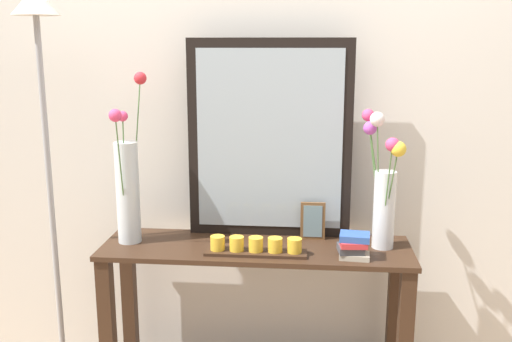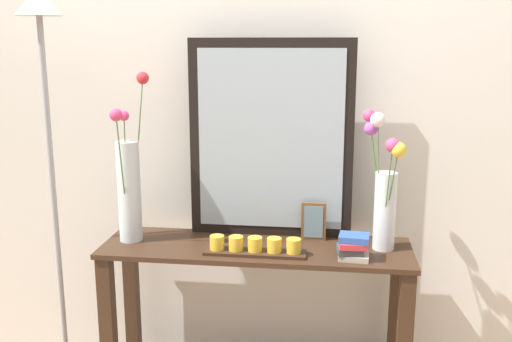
{
  "view_description": "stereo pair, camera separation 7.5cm",
  "coord_description": "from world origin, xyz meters",
  "px_view_note": "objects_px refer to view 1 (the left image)",
  "views": [
    {
      "loc": [
        0.2,
        -2.18,
        1.65
      ],
      "look_at": [
        0.0,
        0.0,
        1.16
      ],
      "focal_mm": 40.59,
      "sensor_mm": 36.0,
      "label": 1
    },
    {
      "loc": [
        0.28,
        -2.17,
        1.65
      ],
      "look_at": [
        0.0,
        0.0,
        1.16
      ],
      "focal_mm": 40.59,
      "sensor_mm": 36.0,
      "label": 2
    }
  ],
  "objects_px": {
    "console_table": "(256,324)",
    "tall_vase_left": "(128,185)",
    "book_stack": "(353,246)",
    "mirror_leaning": "(270,140)",
    "vase_right": "(384,190)",
    "floor_lamp": "(47,148)",
    "picture_frame_small": "(313,221)",
    "candle_tray": "(256,247)"
  },
  "relations": [
    {
      "from": "console_table",
      "to": "tall_vase_left",
      "type": "distance_m",
      "value": 0.78
    },
    {
      "from": "console_table",
      "to": "book_stack",
      "type": "height_order",
      "value": "book_stack"
    },
    {
      "from": "mirror_leaning",
      "to": "vase_right",
      "type": "height_order",
      "value": "mirror_leaning"
    },
    {
      "from": "vase_right",
      "to": "floor_lamp",
      "type": "height_order",
      "value": "floor_lamp"
    },
    {
      "from": "mirror_leaning",
      "to": "floor_lamp",
      "type": "distance_m",
      "value": 0.88
    },
    {
      "from": "picture_frame_small",
      "to": "floor_lamp",
      "type": "relative_size",
      "value": 0.08
    },
    {
      "from": "vase_right",
      "to": "book_stack",
      "type": "xyz_separation_m",
      "value": [
        -0.12,
        -0.12,
        -0.19
      ]
    },
    {
      "from": "vase_right",
      "to": "candle_tray",
      "type": "relative_size",
      "value": 1.38
    },
    {
      "from": "floor_lamp",
      "to": "tall_vase_left",
      "type": "bearing_deg",
      "value": 8.6
    },
    {
      "from": "vase_right",
      "to": "tall_vase_left",
      "type": "bearing_deg",
      "value": -179.02
    },
    {
      "from": "mirror_leaning",
      "to": "book_stack",
      "type": "bearing_deg",
      "value": -36.24
    },
    {
      "from": "mirror_leaning",
      "to": "picture_frame_small",
      "type": "bearing_deg",
      "value": -14.14
    },
    {
      "from": "candle_tray",
      "to": "book_stack",
      "type": "bearing_deg",
      "value": -1.18
    },
    {
      "from": "tall_vase_left",
      "to": "book_stack",
      "type": "xyz_separation_m",
      "value": [
        0.89,
        -0.1,
        -0.19
      ]
    },
    {
      "from": "console_table",
      "to": "book_stack",
      "type": "relative_size",
      "value": 9.92
    },
    {
      "from": "console_table",
      "to": "vase_right",
      "type": "distance_m",
      "value": 0.76
    },
    {
      "from": "tall_vase_left",
      "to": "vase_right",
      "type": "distance_m",
      "value": 1.01
    },
    {
      "from": "console_table",
      "to": "vase_right",
      "type": "xyz_separation_m",
      "value": [
        0.49,
        0.03,
        0.58
      ]
    },
    {
      "from": "mirror_leaning",
      "to": "vase_right",
      "type": "bearing_deg",
      "value": -15.2
    },
    {
      "from": "floor_lamp",
      "to": "mirror_leaning",
      "type": "bearing_deg",
      "value": 12.2
    },
    {
      "from": "mirror_leaning",
      "to": "tall_vase_left",
      "type": "distance_m",
      "value": 0.6
    },
    {
      "from": "vase_right",
      "to": "book_stack",
      "type": "distance_m",
      "value": 0.25
    },
    {
      "from": "console_table",
      "to": "picture_frame_small",
      "type": "height_order",
      "value": "picture_frame_small"
    },
    {
      "from": "mirror_leaning",
      "to": "tall_vase_left",
      "type": "height_order",
      "value": "mirror_leaning"
    },
    {
      "from": "candle_tray",
      "to": "book_stack",
      "type": "distance_m",
      "value": 0.37
    },
    {
      "from": "picture_frame_small",
      "to": "book_stack",
      "type": "bearing_deg",
      "value": -52.7
    },
    {
      "from": "mirror_leaning",
      "to": "console_table",
      "type": "bearing_deg",
      "value": -105.68
    },
    {
      "from": "console_table",
      "to": "picture_frame_small",
      "type": "relative_size",
      "value": 7.85
    },
    {
      "from": "tall_vase_left",
      "to": "book_stack",
      "type": "relative_size",
      "value": 5.45
    },
    {
      "from": "candle_tray",
      "to": "picture_frame_small",
      "type": "distance_m",
      "value": 0.29
    },
    {
      "from": "picture_frame_small",
      "to": "console_table",
      "type": "bearing_deg",
      "value": -155.46
    },
    {
      "from": "vase_right",
      "to": "candle_tray",
      "type": "height_order",
      "value": "vase_right"
    },
    {
      "from": "vase_right",
      "to": "candle_tray",
      "type": "xyz_separation_m",
      "value": [
        -0.49,
        -0.11,
        -0.21
      ]
    },
    {
      "from": "console_table",
      "to": "picture_frame_small",
      "type": "xyz_separation_m",
      "value": [
        0.22,
        0.1,
        0.42
      ]
    },
    {
      "from": "console_table",
      "to": "mirror_leaning",
      "type": "bearing_deg",
      "value": 74.32
    },
    {
      "from": "tall_vase_left",
      "to": "floor_lamp",
      "type": "xyz_separation_m",
      "value": [
        -0.3,
        -0.05,
        0.15
      ]
    },
    {
      "from": "tall_vase_left",
      "to": "book_stack",
      "type": "distance_m",
      "value": 0.92
    },
    {
      "from": "console_table",
      "to": "mirror_leaning",
      "type": "height_order",
      "value": "mirror_leaning"
    },
    {
      "from": "mirror_leaning",
      "to": "candle_tray",
      "type": "xyz_separation_m",
      "value": [
        -0.03,
        -0.24,
        -0.38
      ]
    },
    {
      "from": "candle_tray",
      "to": "mirror_leaning",
      "type": "bearing_deg",
      "value": 81.83
    },
    {
      "from": "book_stack",
      "to": "console_table",
      "type": "bearing_deg",
      "value": 165.59
    },
    {
      "from": "candle_tray",
      "to": "console_table",
      "type": "bearing_deg",
      "value": 94.88
    }
  ]
}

